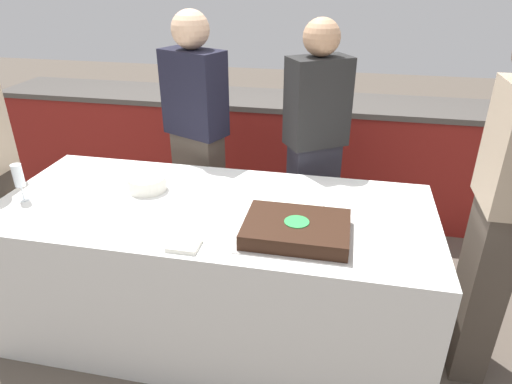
% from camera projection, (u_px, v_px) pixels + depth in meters
% --- Properties ---
extents(ground_plane, '(14.00, 14.00, 0.00)m').
position_uv_depth(ground_plane, '(218.00, 325.00, 2.61)').
color(ground_plane, brown).
extents(back_counter, '(4.40, 0.58, 0.92)m').
position_uv_depth(back_counter, '(267.00, 152.00, 3.75)').
color(back_counter, maroon).
rests_on(back_counter, ground_plane).
extents(dining_table, '(2.17, 0.93, 0.78)m').
position_uv_depth(dining_table, '(216.00, 270.00, 2.44)').
color(dining_table, white).
rests_on(dining_table, ground_plane).
extents(cake, '(0.50, 0.38, 0.08)m').
position_uv_depth(cake, '(296.00, 229.00, 2.00)').
color(cake, '#B7B2AD').
rests_on(cake, dining_table).
extents(plate_stack, '(0.20, 0.20, 0.08)m').
position_uv_depth(plate_stack, '(147.00, 183.00, 2.41)').
color(plate_stack, white).
rests_on(plate_stack, dining_table).
extents(wine_glass, '(0.06, 0.06, 0.19)m').
position_uv_depth(wine_glass, '(18.00, 177.00, 2.26)').
color(wine_glass, white).
rests_on(wine_glass, dining_table).
extents(side_plate_near_cake, '(0.19, 0.19, 0.00)m').
position_uv_depth(side_plate_near_cake, '(307.00, 201.00, 2.31)').
color(side_plate_near_cake, white).
rests_on(side_plate_near_cake, dining_table).
extents(utensil_pile, '(0.13, 0.11, 0.02)m').
position_uv_depth(utensil_pile, '(184.00, 245.00, 1.93)').
color(utensil_pile, white).
rests_on(utensil_pile, dining_table).
extents(person_cutting_cake, '(0.40, 0.36, 1.60)m').
position_uv_depth(person_cutting_cake, '(315.00, 151.00, 2.75)').
color(person_cutting_cake, '#282833').
rests_on(person_cutting_cake, ground_plane).
extents(person_seated_right, '(0.22, 0.33, 1.67)m').
position_uv_depth(person_seated_right, '(501.00, 213.00, 1.98)').
color(person_seated_right, '#4C4238').
rests_on(person_seated_right, ground_plane).
extents(person_standing_back, '(0.42, 0.33, 1.63)m').
position_uv_depth(person_standing_back, '(197.00, 140.00, 2.88)').
color(person_standing_back, '#4C4238').
rests_on(person_standing_back, ground_plane).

